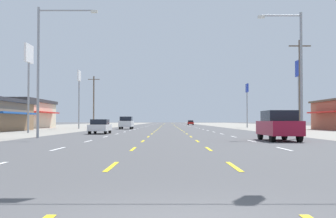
{
  "coord_description": "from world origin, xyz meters",
  "views": [
    {
      "loc": [
        -0.14,
        -5.08,
        1.31
      ],
      "look_at": [
        0.01,
        71.95,
        3.48
      ],
      "focal_mm": 45.11,
      "sensor_mm": 36.0,
      "label": 1
    }
  ],
  "objects_px": {
    "suv_far_right_nearest": "(278,125)",
    "sedan_far_right_midfar": "(190,123)",
    "pole_sign_left_row_2": "(78,85)",
    "streetlight_left_row_0": "(44,61)",
    "pole_sign_left_row_1": "(28,64)",
    "pole_sign_right_row_2": "(246,95)",
    "pole_sign_right_row_1": "(298,77)",
    "suv_far_left_mid": "(126,123)",
    "streetlight_right_row_0": "(296,66)",
    "sedan_far_left_near": "(99,126)"
  },
  "relations": [
    {
      "from": "suv_far_right_nearest",
      "to": "sedan_far_right_midfar",
      "type": "bearing_deg",
      "value": 90.14
    },
    {
      "from": "streetlight_right_row_0",
      "to": "sedan_far_right_midfar",
      "type": "bearing_deg",
      "value": 91.71
    },
    {
      "from": "suv_far_left_mid",
      "to": "streetlight_right_row_0",
      "type": "bearing_deg",
      "value": -64.38
    },
    {
      "from": "pole_sign_left_row_2",
      "to": "streetlight_left_row_0",
      "type": "xyz_separation_m",
      "value": [
        5.34,
        -37.86,
        -1.4
      ]
    },
    {
      "from": "suv_far_right_nearest",
      "to": "pole_sign_right_row_2",
      "type": "height_order",
      "value": "pole_sign_right_row_2"
    },
    {
      "from": "suv_far_right_nearest",
      "to": "sedan_far_left_near",
      "type": "distance_m",
      "value": 20.45
    },
    {
      "from": "sedan_far_right_midfar",
      "to": "pole_sign_right_row_1",
      "type": "relative_size",
      "value": 0.51
    },
    {
      "from": "pole_sign_right_row_1",
      "to": "streetlight_right_row_0",
      "type": "height_order",
      "value": "streetlight_right_row_0"
    },
    {
      "from": "pole_sign_left_row_1",
      "to": "pole_sign_left_row_2",
      "type": "height_order",
      "value": "pole_sign_left_row_1"
    },
    {
      "from": "suv_far_right_nearest",
      "to": "suv_far_left_mid",
      "type": "distance_m",
      "value": 41.66
    },
    {
      "from": "sedan_far_left_near",
      "to": "streetlight_left_row_0",
      "type": "xyz_separation_m",
      "value": [
        -2.68,
        -10.11,
        5.14
      ]
    },
    {
      "from": "streetlight_left_row_0",
      "to": "suv_far_right_nearest",
      "type": "bearing_deg",
      "value": -15.51
    },
    {
      "from": "pole_sign_right_row_2",
      "to": "streetlight_left_row_0",
      "type": "bearing_deg",
      "value": -117.04
    },
    {
      "from": "sedan_far_left_near",
      "to": "pole_sign_left_row_2",
      "type": "bearing_deg",
      "value": 106.13
    },
    {
      "from": "pole_sign_left_row_1",
      "to": "suv_far_right_nearest",
      "type": "bearing_deg",
      "value": -39.4
    },
    {
      "from": "sedan_far_right_midfar",
      "to": "pole_sign_left_row_2",
      "type": "height_order",
      "value": "pole_sign_left_row_2"
    },
    {
      "from": "pole_sign_right_row_2",
      "to": "streetlight_right_row_0",
      "type": "xyz_separation_m",
      "value": [
        -5.21,
        -48.42,
        -0.76
      ]
    },
    {
      "from": "pole_sign_left_row_2",
      "to": "streetlight_right_row_0",
      "type": "relative_size",
      "value": 1.0
    },
    {
      "from": "sedan_far_right_midfar",
      "to": "pole_sign_left_row_2",
      "type": "xyz_separation_m",
      "value": [
        -21.9,
        -61.21,
        6.54
      ]
    },
    {
      "from": "suv_far_right_nearest",
      "to": "streetlight_right_row_0",
      "type": "distance_m",
      "value": 7.03
    },
    {
      "from": "sedan_far_right_midfar",
      "to": "streetlight_right_row_0",
      "type": "relative_size",
      "value": 0.46
    },
    {
      "from": "suv_far_left_mid",
      "to": "streetlight_left_row_0",
      "type": "height_order",
      "value": "streetlight_left_row_0"
    },
    {
      "from": "suv_far_right_nearest",
      "to": "pole_sign_right_row_2",
      "type": "distance_m",
      "value": 53.93
    },
    {
      "from": "pole_sign_left_row_1",
      "to": "streetlight_left_row_0",
      "type": "height_order",
      "value": "streetlight_left_row_0"
    },
    {
      "from": "suv_far_left_mid",
      "to": "streetlight_left_row_0",
      "type": "xyz_separation_m",
      "value": [
        -2.91,
        -34.6,
        4.87
      ]
    },
    {
      "from": "pole_sign_left_row_1",
      "to": "pole_sign_right_row_2",
      "type": "relative_size",
      "value": 1.16
    },
    {
      "from": "streetlight_left_row_0",
      "to": "suv_far_left_mid",
      "type": "bearing_deg",
      "value": 85.2
    },
    {
      "from": "suv_far_right_nearest",
      "to": "pole_sign_right_row_2",
      "type": "xyz_separation_m",
      "value": [
        7.9,
        53.08,
        5.27
      ]
    },
    {
      "from": "suv_far_left_mid",
      "to": "streetlight_right_row_0",
      "type": "relative_size",
      "value": 0.5
    },
    {
      "from": "pole_sign_left_row_2",
      "to": "pole_sign_right_row_1",
      "type": "distance_m",
      "value": 36.0
    },
    {
      "from": "sedan_far_left_near",
      "to": "sedan_far_right_midfar",
      "type": "xyz_separation_m",
      "value": [
        13.87,
        88.96,
        0.0
      ]
    },
    {
      "from": "pole_sign_right_row_2",
      "to": "streetlight_right_row_0",
      "type": "distance_m",
      "value": 48.7
    },
    {
      "from": "sedan_far_left_near",
      "to": "pole_sign_right_row_1",
      "type": "relative_size",
      "value": 0.51
    },
    {
      "from": "pole_sign_left_row_2",
      "to": "sedan_far_right_midfar",
      "type": "bearing_deg",
      "value": 70.32
    },
    {
      "from": "sedan_far_right_midfar",
      "to": "streetlight_left_row_0",
      "type": "bearing_deg",
      "value": -99.48
    },
    {
      "from": "pole_sign_left_row_2",
      "to": "pole_sign_right_row_1",
      "type": "height_order",
      "value": "pole_sign_left_row_2"
    },
    {
      "from": "pole_sign_right_row_1",
      "to": "streetlight_right_row_0",
      "type": "bearing_deg",
      "value": -107.55
    },
    {
      "from": "pole_sign_right_row_1",
      "to": "suv_far_right_nearest",
      "type": "bearing_deg",
      "value": -110.11
    },
    {
      "from": "pole_sign_left_row_1",
      "to": "pole_sign_right_row_2",
      "type": "distance_m",
      "value": 46.09
    },
    {
      "from": "sedan_far_right_midfar",
      "to": "pole_sign_right_row_2",
      "type": "height_order",
      "value": "pole_sign_right_row_2"
    },
    {
      "from": "suv_far_right_nearest",
      "to": "pole_sign_left_row_2",
      "type": "distance_m",
      "value": 48.36
    },
    {
      "from": "pole_sign_left_row_2",
      "to": "pole_sign_left_row_1",
      "type": "bearing_deg",
      "value": -91.2
    },
    {
      "from": "suv_far_right_nearest",
      "to": "streetlight_right_row_0",
      "type": "xyz_separation_m",
      "value": [
        2.69,
        4.66,
        4.51
      ]
    },
    {
      "from": "sedan_far_right_midfar",
      "to": "streetlight_right_row_0",
      "type": "bearing_deg",
      "value": -88.29
    },
    {
      "from": "pole_sign_left_row_1",
      "to": "streetlight_right_row_0",
      "type": "bearing_deg",
      "value": -28.82
    },
    {
      "from": "suv_far_right_nearest",
      "to": "pole_sign_left_row_1",
      "type": "distance_m",
      "value": 30.06
    },
    {
      "from": "sedan_far_left_near",
      "to": "suv_far_right_nearest",
      "type": "bearing_deg",
      "value": -46.28
    },
    {
      "from": "suv_far_left_mid",
      "to": "streetlight_left_row_0",
      "type": "relative_size",
      "value": 0.48
    },
    {
      "from": "suv_far_left_mid",
      "to": "pole_sign_right_row_2",
      "type": "height_order",
      "value": "pole_sign_right_row_2"
    },
    {
      "from": "suv_far_right_nearest",
      "to": "sedan_far_right_midfar",
      "type": "xyz_separation_m",
      "value": [
        -0.26,
        103.74,
        -0.27
      ]
    }
  ]
}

